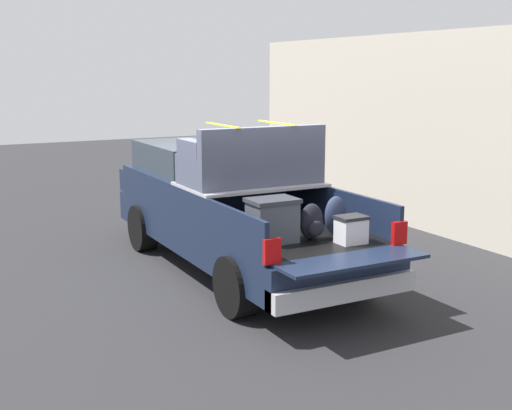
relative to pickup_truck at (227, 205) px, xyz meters
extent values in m
plane|color=#262628|center=(-0.33, 0.00, -0.94)|extent=(40.00, 40.00, 0.00)
cube|color=#162138|center=(-0.33, 0.00, -0.34)|extent=(5.50, 1.92, 0.49)
cube|color=black|center=(-1.53, 0.00, -0.07)|extent=(2.80, 1.80, 0.04)
cube|color=#162138|center=(-1.53, 0.93, 0.16)|extent=(2.80, 0.06, 0.50)
cube|color=#162138|center=(-1.53, -0.93, 0.16)|extent=(2.80, 0.06, 0.50)
cube|color=#162138|center=(-0.16, 0.00, 0.16)|extent=(0.06, 1.80, 0.50)
cube|color=#162138|center=(-3.21, 0.00, -0.07)|extent=(0.55, 1.80, 0.04)
cube|color=#B2B2B7|center=(-0.76, 0.00, 0.43)|extent=(1.25, 1.92, 0.04)
cube|color=#162138|center=(1.02, 0.00, 0.16)|extent=(2.30, 1.92, 0.50)
cube|color=#2D3842|center=(0.92, 0.00, 0.64)|extent=(1.94, 1.76, 0.46)
cube|color=#162138|center=(2.37, 0.00, 0.10)|extent=(0.40, 1.82, 0.38)
cube|color=#B2B2B7|center=(-3.05, 0.00, -0.46)|extent=(0.24, 1.92, 0.24)
cube|color=red|center=(-2.95, 0.88, 0.09)|extent=(0.06, 0.20, 0.28)
cube|color=red|center=(-2.95, -0.88, 0.09)|extent=(0.06, 0.20, 0.28)
cylinder|color=black|center=(1.42, 0.88, -0.56)|extent=(0.76, 0.30, 0.76)
cylinder|color=black|center=(1.42, -0.88, -0.56)|extent=(0.76, 0.30, 0.76)
cylinder|color=black|center=(-2.08, 0.88, -0.56)|extent=(0.76, 0.30, 0.76)
cylinder|color=black|center=(-2.08, -0.88, -0.56)|extent=(0.76, 0.30, 0.76)
cube|color=#474C56|center=(-2.14, 0.41, 0.20)|extent=(0.40, 0.55, 0.49)
cube|color=#31353C|center=(-2.14, 0.41, 0.47)|extent=(0.44, 0.59, 0.05)
ellipsoid|color=black|center=(-2.25, -0.08, 0.18)|extent=(0.20, 0.32, 0.45)
ellipsoid|color=black|center=(-2.36, -0.08, 0.11)|extent=(0.09, 0.22, 0.20)
ellipsoid|color=#283351|center=(-2.15, -0.50, 0.19)|extent=(0.20, 0.30, 0.49)
ellipsoid|color=#283351|center=(-2.26, -0.50, 0.12)|extent=(0.09, 0.21, 0.22)
cube|color=white|center=(-2.63, -0.40, 0.10)|extent=(0.26, 0.34, 0.30)
cube|color=#262628|center=(-2.63, -0.40, 0.27)|extent=(0.28, 0.36, 0.04)
cube|color=#4C5166|center=(-0.76, 0.00, 0.66)|extent=(0.95, 1.89, 0.42)
cube|color=#4C5166|center=(-1.15, 0.00, 1.07)|extent=(0.16, 1.89, 0.40)
cube|color=#4C5166|center=(-0.71, 0.84, 0.98)|extent=(0.71, 0.20, 0.22)
cube|color=#4C5166|center=(-0.71, -0.85, 0.98)|extent=(0.71, 0.20, 0.22)
cube|color=yellow|center=(-0.76, 0.42, 1.28)|extent=(1.05, 0.03, 0.02)
cube|color=yellow|center=(-0.76, -0.43, 1.28)|extent=(1.05, 0.03, 0.02)
cube|color=beige|center=(1.03, -4.36, 0.88)|extent=(10.26, 0.36, 3.65)
camera|label=1|loc=(-9.04, 4.32, 2.00)|focal=46.92mm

